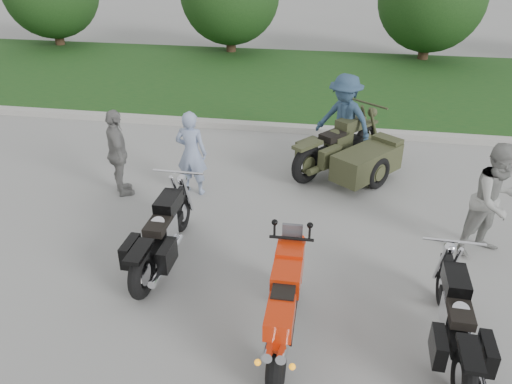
% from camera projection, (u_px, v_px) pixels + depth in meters
% --- Properties ---
extents(ground, '(80.00, 80.00, 0.00)m').
position_uv_depth(ground, '(233.00, 289.00, 6.78)').
color(ground, '#989893').
rests_on(ground, ground).
extents(curb, '(60.00, 0.30, 0.15)m').
position_uv_depth(curb, '(286.00, 128.00, 11.95)').
color(curb, '#ABA8A1').
rests_on(curb, ground).
extents(grass_strip, '(60.00, 8.00, 0.14)m').
position_uv_depth(grass_strip, '(302.00, 81.00, 15.55)').
color(grass_strip, '#2B4E1A').
rests_on(grass_strip, ground).
extents(sportbike_red, '(0.34, 2.01, 0.96)m').
position_uv_depth(sportbike_red, '(284.00, 304.00, 5.68)').
color(sportbike_red, black).
rests_on(sportbike_red, ground).
extents(cruiser_left, '(0.38, 2.31, 0.89)m').
position_uv_depth(cruiser_left, '(161.00, 237.00, 7.10)').
color(cruiser_left, black).
rests_on(cruiser_left, ground).
extents(cruiser_right, '(0.36, 2.16, 0.83)m').
position_uv_depth(cruiser_right, '(456.00, 324.00, 5.60)').
color(cruiser_right, black).
rests_on(cruiser_right, ground).
extents(cruiser_sidecar, '(2.10, 2.38, 0.99)m').
position_uv_depth(cruiser_sidecar, '(353.00, 156.00, 9.55)').
color(cruiser_sidecar, black).
rests_on(cruiser_sidecar, ground).
extents(person_stripe, '(0.60, 0.41, 1.57)m').
position_uv_depth(person_stripe, '(191.00, 153.00, 8.88)').
color(person_stripe, '#8A9BBC').
rests_on(person_stripe, ground).
extents(person_grey, '(1.07, 1.01, 1.75)m').
position_uv_depth(person_grey, '(495.00, 201.00, 7.16)').
color(person_grey, gray).
rests_on(person_grey, ground).
extents(person_denim, '(1.39, 1.18, 1.86)m').
position_uv_depth(person_denim, '(344.00, 121.00, 9.93)').
color(person_denim, '#2C445D').
rests_on(person_denim, ground).
extents(person_back, '(0.84, 1.00, 1.60)m').
position_uv_depth(person_back, '(118.00, 153.00, 8.83)').
color(person_back, gray).
rests_on(person_back, ground).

